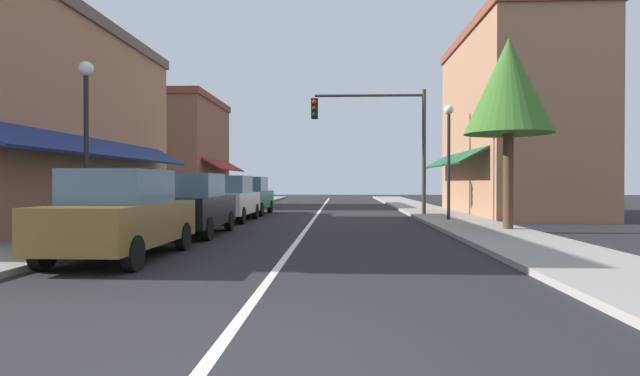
% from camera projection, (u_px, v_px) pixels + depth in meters
% --- Properties ---
extents(ground_plane, '(80.00, 80.00, 0.00)m').
position_uv_depth(ground_plane, '(315.00, 218.00, 21.94)').
color(ground_plane, black).
extents(sidewalk_left, '(2.60, 56.00, 0.12)m').
position_uv_depth(sidewalk_left, '(188.00, 216.00, 22.16)').
color(sidewalk_left, gray).
rests_on(sidewalk_left, ground).
extents(sidewalk_right, '(2.60, 56.00, 0.12)m').
position_uv_depth(sidewalk_right, '(444.00, 217.00, 21.71)').
color(sidewalk_right, gray).
rests_on(sidewalk_right, ground).
extents(lane_center_stripe, '(0.14, 52.00, 0.01)m').
position_uv_depth(lane_center_stripe, '(315.00, 217.00, 21.94)').
color(lane_center_stripe, silver).
rests_on(lane_center_stripe, ground).
extents(storefront_left_block, '(5.69, 14.20, 7.03)m').
position_uv_depth(storefront_left_block, '(24.00, 120.00, 16.27)').
color(storefront_left_block, '#9E6B4C').
rests_on(storefront_left_block, ground).
extents(storefront_right_block, '(5.86, 10.20, 8.48)m').
position_uv_depth(storefront_right_block, '(514.00, 123.00, 23.51)').
color(storefront_right_block, '#9E6B4C').
rests_on(storefront_right_block, ground).
extents(storefront_far_left, '(5.96, 8.20, 6.83)m').
position_uv_depth(storefront_far_left, '(179.00, 152.00, 32.26)').
color(storefront_far_left, brown).
rests_on(storefront_far_left, ground).
extents(parked_car_nearest_left, '(1.80, 4.11, 1.77)m').
position_uv_depth(parked_car_nearest_left, '(121.00, 215.00, 10.05)').
color(parked_car_nearest_left, brown).
rests_on(parked_car_nearest_left, ground).
extents(parked_car_second_left, '(1.81, 4.11, 1.77)m').
position_uv_depth(parked_car_second_left, '(192.00, 205.00, 14.64)').
color(parked_car_second_left, black).
rests_on(parked_car_second_left, ground).
extents(parked_car_third_left, '(1.83, 4.12, 1.77)m').
position_uv_depth(parked_car_third_left, '(229.00, 199.00, 19.87)').
color(parked_car_third_left, silver).
rests_on(parked_car_third_left, ground).
extents(parked_car_far_left, '(1.84, 4.13, 1.77)m').
position_uv_depth(parked_car_far_left, '(249.00, 196.00, 24.00)').
color(parked_car_far_left, '#0F4C33').
rests_on(parked_car_far_left, ground).
extents(traffic_signal_mast_arm, '(5.09, 0.50, 5.63)m').
position_uv_depth(traffic_signal_mast_arm, '(384.00, 130.00, 22.62)').
color(traffic_signal_mast_arm, '#333333').
rests_on(traffic_signal_mast_arm, ground).
extents(street_lamp_left_near, '(0.36, 0.36, 4.47)m').
position_uv_depth(street_lamp_left_near, '(86.00, 120.00, 12.45)').
color(street_lamp_left_near, black).
rests_on(street_lamp_left_near, ground).
extents(street_lamp_right_mid, '(0.36, 0.36, 4.41)m').
position_uv_depth(street_lamp_right_mid, '(449.00, 142.00, 19.05)').
color(street_lamp_right_mid, black).
rests_on(street_lamp_right_mid, ground).
extents(tree_right_near, '(2.62, 2.62, 5.86)m').
position_uv_depth(tree_right_near, '(509.00, 87.00, 15.35)').
color(tree_right_near, '#4C331E').
rests_on(tree_right_near, ground).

